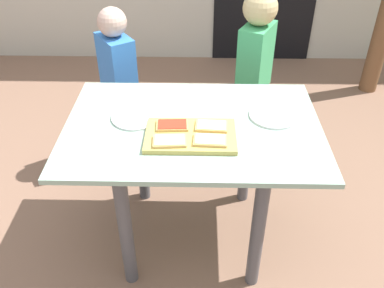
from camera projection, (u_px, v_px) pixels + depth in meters
The scene contains 11 objects.
ground_plane at pixel (193, 233), 2.23m from camera, with size 16.00×16.00×0.00m, color #805E4A.
dining_table at pixel (193, 148), 1.90m from camera, with size 1.12×0.76×0.69m.
cutting_board at pixel (191, 136), 1.73m from camera, with size 0.37×0.24×0.02m, color tan.
pizza_slice_near_right at pixel (210, 140), 1.68m from camera, with size 0.14×0.09×0.01m.
pizza_slice_near_left at pixel (170, 141), 1.67m from camera, with size 0.14×0.09×0.01m.
pizza_slice_far_left at pixel (172, 125), 1.77m from camera, with size 0.14×0.09×0.01m.
pizza_slice_far_right at pixel (211, 126), 1.76m from camera, with size 0.14×0.09×0.01m.
plate_white_left at pixel (136, 117), 1.86m from camera, with size 0.22×0.22×0.01m, color white.
plate_white_right at pixel (274, 115), 1.87m from camera, with size 0.22×0.22×0.01m, color silver.
child_left at pixel (119, 81), 2.44m from camera, with size 0.25×0.28×0.99m.
child_right at pixel (255, 68), 2.41m from camera, with size 0.23×0.28×1.07m.
Camera 1 is at (0.03, -1.52, 1.70)m, focal length 39.13 mm.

